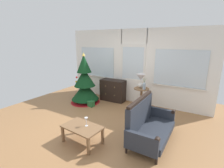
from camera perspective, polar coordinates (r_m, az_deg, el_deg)
ground_plane at (r=4.54m, az=-4.24°, el=-13.78°), size 6.76×6.76×0.00m
back_wall_with_door at (r=5.88m, az=7.32°, el=5.97°), size 5.20×0.14×2.55m
christmas_tree at (r=5.94m, az=-9.35°, el=-0.15°), size 1.05×1.05×1.77m
dresser_cabinet at (r=6.11m, az=0.32°, el=-2.14°), size 0.92×0.47×0.78m
settee_sofa at (r=3.84m, az=12.17°, el=-13.33°), size 0.72×1.45×0.96m
side_table at (r=5.29m, az=10.06°, el=-3.66°), size 0.50×0.48×0.73m
table_lamp at (r=5.21m, az=9.84°, el=1.76°), size 0.28×0.28×0.44m
flower_vase at (r=5.11m, az=11.02°, el=-0.50°), size 0.11×0.10×0.35m
coffee_table at (r=3.72m, az=-10.20°, el=-14.88°), size 0.88×0.58×0.39m
wine_glass at (r=3.63m, az=-8.85°, el=-12.07°), size 0.08×0.08×0.20m
gift_box at (r=5.68m, az=-7.20°, el=-6.74°), size 0.19×0.17×0.19m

